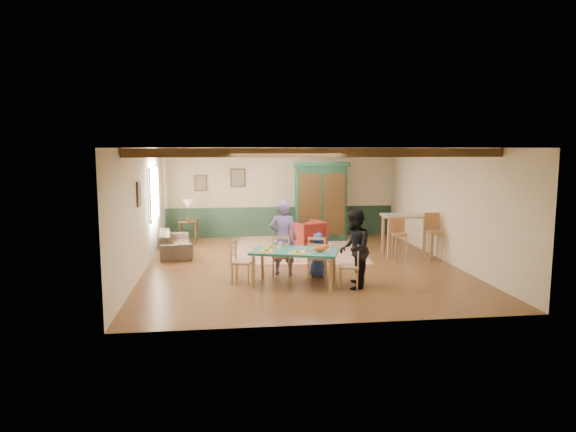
{
  "coord_description": "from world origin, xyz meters",
  "views": [
    {
      "loc": [
        -1.74,
        -11.48,
        2.71
      ],
      "look_at": [
        -0.28,
        0.04,
        1.15
      ],
      "focal_mm": 32.0,
      "sensor_mm": 36.0,
      "label": 1
    }
  ],
  "objects": [
    {
      "name": "place_setting_near_left",
      "position": [
        -0.92,
        -1.74,
        0.75
      ],
      "size": [
        0.44,
        0.38,
        0.11
      ],
      "primitive_type": null,
      "rotation": [
        0.0,
        0.0,
        -0.3
      ],
      "color": "yellow",
      "rests_on": "dining_table"
    },
    {
      "name": "ceiling",
      "position": [
        0.0,
        0.0,
        2.7
      ],
      "size": [
        7.0,
        8.0,
        0.02
      ],
      "primitive_type": "cube",
      "color": "white",
      "rests_on": "wall_back"
    },
    {
      "name": "dining_chair_far_left",
      "position": [
        -0.52,
        -0.92,
        0.44
      ],
      "size": [
        0.5,
        0.51,
        0.88
      ],
      "primitive_type": null,
      "rotation": [
        0.0,
        0.0,
        2.84
      ],
      "color": "#AC7E56",
      "rests_on": "floor"
    },
    {
      "name": "wall_back",
      "position": [
        0.0,
        4.0,
        1.35
      ],
      "size": [
        7.0,
        0.02,
        2.7
      ],
      "primitive_type": "cube",
      "color": "beige",
      "rests_on": "floor"
    },
    {
      "name": "person_woman",
      "position": [
        0.75,
        -2.02,
        0.77
      ],
      "size": [
        0.78,
        0.89,
        1.53
      ],
      "primitive_type": "imported",
      "rotation": [
        0.0,
        0.0,
        -1.87
      ],
      "color": "black",
      "rests_on": "floor"
    },
    {
      "name": "person_man",
      "position": [
        -0.49,
        -0.85,
        0.8
      ],
      "size": [
        0.67,
        0.54,
        1.6
      ],
      "primitive_type": "imported",
      "rotation": [
        0.0,
        0.0,
        2.84
      ],
      "color": "slate",
      "rests_on": "floor"
    },
    {
      "name": "table_lamp",
      "position": [
        -2.75,
        3.27,
        0.94
      ],
      "size": [
        0.33,
        0.33,
        0.59
      ],
      "primitive_type": null,
      "rotation": [
        0.0,
        0.0,
        0.01
      ],
      "color": "beige",
      "rests_on": "end_table"
    },
    {
      "name": "counter_table",
      "position": [
        2.82,
        0.74,
        0.52
      ],
      "size": [
        1.28,
        0.79,
        1.04
      ],
      "primitive_type": null,
      "rotation": [
        0.0,
        0.0,
        -0.05
      ],
      "color": "#C1AE96",
      "rests_on": "floor"
    },
    {
      "name": "wall_right",
      "position": [
        3.5,
        0.0,
        1.35
      ],
      "size": [
        0.02,
        8.0,
        2.7
      ],
      "primitive_type": "cube",
      "color": "beige",
      "rests_on": "floor"
    },
    {
      "name": "wainscot_back",
      "position": [
        0.0,
        3.98,
        0.45
      ],
      "size": [
        6.95,
        0.03,
        0.9
      ],
      "primitive_type": "cube",
      "color": "#1C3424",
      "rests_on": "floor"
    },
    {
      "name": "ceiling_beam_front",
      "position": [
        0.0,
        -2.3,
        2.61
      ],
      "size": [
        6.95,
        0.16,
        0.16
      ],
      "primitive_type": "cube",
      "color": "#311F0D",
      "rests_on": "ceiling"
    },
    {
      "name": "picture_left_wall",
      "position": [
        -3.47,
        -0.6,
        1.75
      ],
      "size": [
        0.04,
        0.42,
        0.52
      ],
      "primitive_type": null,
      "color": "gray",
      "rests_on": "wall_left"
    },
    {
      "name": "dining_chair_far_right",
      "position": [
        0.19,
        -1.15,
        0.44
      ],
      "size": [
        0.5,
        0.51,
        0.88
      ],
      "primitive_type": null,
      "rotation": [
        0.0,
        0.0,
        2.84
      ],
      "color": "#AC7E56",
      "rests_on": "floor"
    },
    {
      "name": "picture_back_b",
      "position": [
        -2.4,
        3.97,
        1.65
      ],
      "size": [
        0.38,
        0.04,
        0.48
      ],
      "primitive_type": null,
      "color": "gray",
      "rests_on": "wall_back"
    },
    {
      "name": "place_setting_near_center",
      "position": [
        -0.34,
        -1.92,
        0.75
      ],
      "size": [
        0.44,
        0.38,
        0.11
      ],
      "primitive_type": null,
      "rotation": [
        0.0,
        0.0,
        -0.3
      ],
      "color": "yellow",
      "rests_on": "dining_table"
    },
    {
      "name": "area_rug",
      "position": [
        0.26,
        2.0,
        0.01
      ],
      "size": [
        3.78,
        4.34,
        0.01
      ],
      "primitive_type": "cube",
      "rotation": [
        0.0,
        0.0,
        -0.11
      ],
      "color": "beige",
      "rests_on": "floor"
    },
    {
      "name": "wall_left",
      "position": [
        -3.5,
        0.0,
        1.35
      ],
      "size": [
        0.02,
        8.0,
        2.7
      ],
      "primitive_type": "cube",
      "color": "beige",
      "rests_on": "floor"
    },
    {
      "name": "sofa",
      "position": [
        -2.98,
        1.69,
        0.29
      ],
      "size": [
        0.99,
        2.04,
        0.57
      ],
      "primitive_type": "imported",
      "rotation": [
        0.0,
        0.0,
        1.69
      ],
      "color": "#403228",
      "rests_on": "floor"
    },
    {
      "name": "bar_stool_left",
      "position": [
        2.44,
        0.22,
        0.51
      ],
      "size": [
        0.37,
        0.4,
        1.02
      ],
      "primitive_type": null,
      "rotation": [
        0.0,
        0.0,
        -0.01
      ],
      "color": "#A46E40",
      "rests_on": "floor"
    },
    {
      "name": "window_left",
      "position": [
        -3.47,
        1.7,
        1.55
      ],
      "size": [
        0.06,
        1.6,
        1.3
      ],
      "primitive_type": null,
      "color": "white",
      "rests_on": "wall_left"
    },
    {
      "name": "dining_table",
      "position": [
        -0.36,
        -1.67,
        0.35
      ],
      "size": [
        1.88,
        1.39,
        0.7
      ],
      "primitive_type": null,
      "rotation": [
        0.0,
        0.0,
        -0.3
      ],
      "color": "#1E6153",
      "rests_on": "floor"
    },
    {
      "name": "armchair",
      "position": [
        0.51,
        2.12,
        0.37
      ],
      "size": [
        1.06,
        1.07,
        0.74
      ],
      "primitive_type": "imported",
      "rotation": [
        0.0,
        0.0,
        -2.69
      ],
      "color": "#561111",
      "rests_on": "floor"
    },
    {
      "name": "picture_back_a",
      "position": [
        -1.3,
        3.97,
        1.8
      ],
      "size": [
        0.45,
        0.04,
        0.55
      ],
      "primitive_type": null,
      "color": "gray",
      "rests_on": "wall_back"
    },
    {
      "name": "ceiling_beam_back",
      "position": [
        0.0,
        3.0,
        2.61
      ],
      "size": [
        6.95,
        0.16,
        0.16
      ],
      "primitive_type": "cube",
      "color": "#311F0D",
      "rests_on": "ceiling"
    },
    {
      "name": "dining_chair_end_right",
      "position": [
        0.66,
        -1.99,
        0.44
      ],
      "size": [
        0.51,
        0.5,
        0.88
      ],
      "primitive_type": null,
      "rotation": [
        0.0,
        0.0,
        -1.87
      ],
      "color": "#AC7E56",
      "rests_on": "floor"
    },
    {
      "name": "person_child",
      "position": [
        0.22,
        -1.08,
        0.47
      ],
      "size": [
        0.52,
        0.42,
        0.93
      ],
      "primitive_type": "imported",
      "rotation": [
        0.0,
        0.0,
        2.84
      ],
      "color": "navy",
      "rests_on": "floor"
    },
    {
      "name": "place_setting_far_right",
      "position": [
        0.2,
        -1.61,
        0.75
      ],
      "size": [
        0.44,
        0.38,
        0.11
      ],
      "primitive_type": null,
      "rotation": [
        0.0,
        0.0,
        -0.3
      ],
      "color": "yellow",
      "rests_on": "dining_table"
    },
    {
      "name": "ceiling_beam_mid",
      "position": [
        0.0,
        0.4,
        2.61
      ],
      "size": [
        6.95,
        0.16,
        0.16
      ],
      "primitive_type": "cube",
      "color": "#311F0D",
      "rests_on": "ceiling"
    },
    {
      "name": "armoire",
      "position": [
        1.07,
        3.17,
        1.14
      ],
      "size": [
        1.63,
        0.7,
        2.27
      ],
      "primitive_type": "cube",
      "rotation": [
        0.0,
        0.0,
        -0.04
      ],
      "color": "#143220",
      "rests_on": "floor"
    },
    {
      "name": "floor",
      "position": [
        0.0,
        0.0,
        0.0
      ],
      "size": [
        8.0,
        8.0,
        0.0
      ],
      "primitive_type": "plane",
      "color": "#583218",
      "rests_on": "ground"
    },
    {
      "name": "place_setting_far_left",
      "position": [
        -0.78,
        -1.3,
        0.75
      ],
      "size": [
        0.44,
        0.38,
        0.11
      ],
      "primitive_type": null,
      "rotation": [
        0.0,
        0.0,
        -0.3
      ],
      "color": "yellow",
      "rests_on": "dining_table"
    },
    {
      "name": "end_table",
      "position": [
        -2.75,
        3.27,
        0.32
      ],
      "size": [
        0.55,
        0.55,
        0.64
      ],
      "primitive_type": null,
      "rotation": [
        0.0,
        0.0,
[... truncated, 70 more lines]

